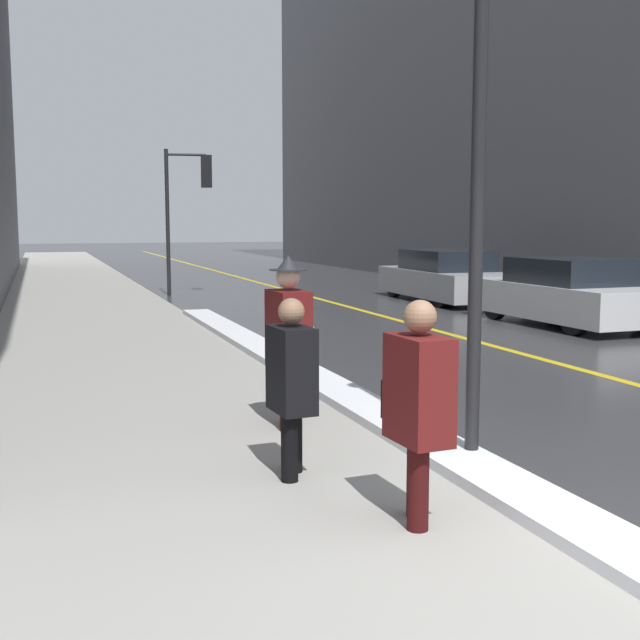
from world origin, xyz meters
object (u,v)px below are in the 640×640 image
Objects in this scene: pedestrian_nearside at (292,379)px; parked_car_silver at (445,277)px; pedestrian_with_shoulder_bag at (418,402)px; parked_car_white at (567,293)px; lamp_post at (479,125)px; traffic_light_near at (191,190)px; fire_hydrant at (308,349)px; pedestrian_in_glasses at (288,335)px.

pedestrian_nearside is 15.09m from parked_car_silver.
parked_car_white is (7.60, 8.70, -0.21)m from pedestrian_with_shoulder_bag.
lamp_post is at bearing 154.28° from parked_car_silver.
pedestrian_nearside is 11.02m from parked_car_white.
traffic_light_near is 12.75m from fire_hydrant.
pedestrian_in_glasses reaches higher than pedestrian_with_shoulder_bag.
pedestrian_in_glasses is 13.59m from parked_car_silver.
traffic_light_near is 7.48m from parked_car_silver.
pedestrian_nearside is 1.58m from pedestrian_in_glasses.
parked_car_white is at bearing 124.29° from pedestrian_in_glasses.
traffic_light_near reaches higher than parked_car_white.
traffic_light_near is (0.64, 16.71, 0.10)m from lamp_post.
pedestrian_nearside is 0.31× the size of parked_car_silver.
lamp_post is 3.25× the size of pedestrian_nearside.
pedestrian_with_shoulder_bag is 1.33m from pedestrian_nearside.
traffic_light_near is 18.07m from pedestrian_with_shoulder_bag.
parked_car_silver is 6.75× the size of fire_hydrant.
lamp_post reaches higher than fire_hydrant.
pedestrian_in_glasses reaches higher than fire_hydrant.
pedestrian_in_glasses is at bearing -112.35° from fire_hydrant.
traffic_light_near is 15.37m from pedestrian_in_glasses.
pedestrian_nearside is at bearing 177.35° from lamp_post.
traffic_light_near is at bearing 86.78° from fire_hydrant.
parked_car_silver is at bearing -1.52° from parked_car_white.
traffic_light_near reaches higher than pedestrian_with_shoulder_bag.
pedestrian_nearside is at bearing -161.20° from pedestrian_with_shoulder_bag.
fire_hydrant is at bearing 156.23° from pedestrian_nearside.
parked_car_silver is (5.92, -3.94, -2.32)m from traffic_light_near.
pedestrian_in_glasses is at bearing 126.93° from parked_car_white.
parked_car_silver is at bearing 62.82° from lamp_post.
pedestrian_in_glasses is (-1.16, 1.58, -1.90)m from lamp_post.
parked_car_silver is (8.16, 12.69, -0.18)m from pedestrian_nearside.
pedestrian_with_shoulder_bag is 2.20× the size of fire_hydrant.
pedestrian_with_shoulder_bag is at bearing 137.92° from parked_car_white.
parked_car_white is (7.67, 5.96, -0.31)m from pedestrian_in_glasses.
pedestrian_in_glasses is 9.72m from parked_car_white.
lamp_post reaches higher than pedestrian_nearside.
fire_hydrant is (1.54, 4.18, -0.47)m from pedestrian_nearside.
pedestrian_with_shoulder_bag reaches higher than parked_car_white.
pedestrian_nearside is at bearing -89.47° from traffic_light_near.
traffic_light_near is 0.86× the size of parked_car_silver.
pedestrian_in_glasses is at bearing 126.37° from lamp_post.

